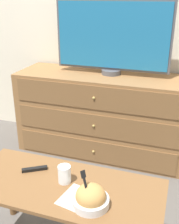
{
  "coord_description": "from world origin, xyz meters",
  "views": [
    {
      "loc": [
        0.77,
        -2.61,
        1.43
      ],
      "look_at": [
        0.3,
        -1.23,
        0.81
      ],
      "focal_mm": 45.0,
      "sensor_mm": 36.0,
      "label": 1
    }
  ],
  "objects": [
    {
      "name": "wall_back",
      "position": [
        0.0,
        0.03,
        1.3
      ],
      "size": [
        12.0,
        0.05,
        2.6
      ],
      "color": "silver",
      "rests_on": "ground_plane"
    },
    {
      "name": "drink_cup",
      "position": [
        0.25,
        -1.48,
        0.54
      ],
      "size": [
        0.07,
        0.07,
        0.1
      ],
      "color": "white",
      "rests_on": "coffee_table"
    },
    {
      "name": "tv",
      "position": [
        0.17,
        -0.24,
        1.09
      ],
      "size": [
        1.0,
        0.17,
        0.63
      ],
      "color": "#515156",
      "rests_on": "dresser"
    },
    {
      "name": "coffee_table",
      "position": [
        0.25,
        -1.51,
        0.42
      ],
      "size": [
        1.05,
        0.45,
        0.5
      ],
      "color": "brown",
      "rests_on": "ground_plane"
    },
    {
      "name": "remote_control",
      "position": [
        0.04,
        -1.44,
        0.51
      ],
      "size": [
        0.14,
        0.1,
        0.02
      ],
      "color": "black",
      "rests_on": "coffee_table"
    },
    {
      "name": "ground_plane",
      "position": [
        0.0,
        0.0,
        0.0
      ],
      "size": [
        12.0,
        12.0,
        0.0
      ],
      "primitive_type": "plane",
      "color": "#56514C"
    },
    {
      "name": "napkin",
      "position": [
        0.37,
        -1.59,
        0.5
      ],
      "size": [
        0.21,
        0.21,
        0.0
      ],
      "color": "silver",
      "rests_on": "coffee_table"
    },
    {
      "name": "takeout_bowl",
      "position": [
        0.44,
        -1.61,
        0.54
      ],
      "size": [
        0.18,
        0.18,
        0.19
      ],
      "color": "silver",
      "rests_on": "coffee_table"
    },
    {
      "name": "dresser",
      "position": [
        0.11,
        -0.29,
        0.38
      ],
      "size": [
        1.56,
        0.53,
        0.76
      ],
      "color": "olive",
      "rests_on": "ground_plane"
    }
  ]
}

